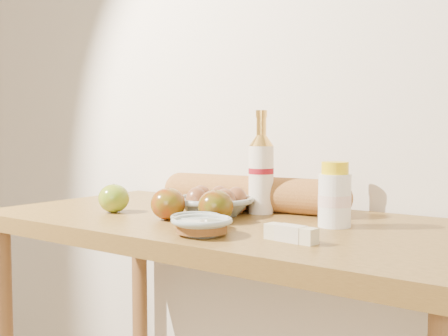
% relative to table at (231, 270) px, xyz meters
% --- Properties ---
extents(back_wall, '(3.50, 0.02, 2.60)m').
position_rel_table_xyz_m(back_wall, '(0.00, 0.33, 0.52)').
color(back_wall, silver).
rests_on(back_wall, ground).
extents(table, '(1.20, 0.60, 0.90)m').
position_rel_table_xyz_m(table, '(0.00, 0.00, 0.00)').
color(table, olive).
rests_on(table, ground).
extents(bourbon_bottle, '(0.07, 0.07, 0.26)m').
position_rel_table_xyz_m(bourbon_bottle, '(0.01, 0.11, 0.23)').
color(bourbon_bottle, silver).
rests_on(bourbon_bottle, table).
extents(cream_bottle, '(0.08, 0.08, 0.14)m').
position_rel_table_xyz_m(cream_bottle, '(0.24, 0.04, 0.19)').
color(cream_bottle, white).
rests_on(cream_bottle, table).
extents(egg_bowl, '(0.24, 0.24, 0.07)m').
position_rel_table_xyz_m(egg_bowl, '(-0.06, 0.02, 0.15)').
color(egg_bowl, gray).
rests_on(egg_bowl, table).
extents(baguette, '(0.54, 0.14, 0.09)m').
position_rel_table_xyz_m(baguette, '(-0.03, 0.14, 0.17)').
color(baguette, '#B47637').
rests_on(baguette, table).
extents(apple_yellowgreen, '(0.08, 0.08, 0.07)m').
position_rel_table_xyz_m(apple_yellowgreen, '(-0.29, -0.10, 0.16)').
color(apple_yellowgreen, olive).
rests_on(apple_yellowgreen, table).
extents(apple_redgreen_front, '(0.09, 0.09, 0.07)m').
position_rel_table_xyz_m(apple_redgreen_front, '(-0.11, -0.10, 0.16)').
color(apple_redgreen_front, '#930A08').
rests_on(apple_redgreen_front, table).
extents(apple_redgreen_right, '(0.09, 0.09, 0.07)m').
position_rel_table_xyz_m(apple_redgreen_right, '(0.01, -0.07, 0.16)').
color(apple_redgreen_right, maroon).
rests_on(apple_redgreen_right, table).
extents(sugar_bowl, '(0.13, 0.13, 0.04)m').
position_rel_table_xyz_m(sugar_bowl, '(0.07, -0.21, 0.14)').
color(sugar_bowl, '#94A19C').
rests_on(sugar_bowl, table).
extents(syrup_bowl, '(0.13, 0.13, 0.03)m').
position_rel_table_xyz_m(syrup_bowl, '(0.02, -0.16, 0.14)').
color(syrup_bowl, gray).
rests_on(syrup_bowl, table).
extents(butter_stick, '(0.11, 0.04, 0.03)m').
position_rel_table_xyz_m(butter_stick, '(0.25, -0.16, 0.14)').
color(butter_stick, beige).
rests_on(butter_stick, table).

